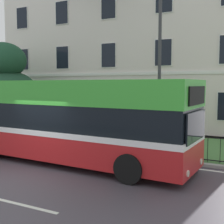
% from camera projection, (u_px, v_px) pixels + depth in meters
% --- Properties ---
extents(ground_plane, '(60.00, 56.00, 0.18)m').
position_uv_depth(ground_plane, '(41.00, 169.00, 11.19)').
color(ground_plane, '#453E48').
extents(georgian_townhouse, '(19.23, 10.15, 12.73)m').
position_uv_depth(georgian_townhouse, '(138.00, 42.00, 24.36)').
color(georgian_townhouse, silver).
rests_on(georgian_townhouse, ground_plane).
extents(iron_verge_railing, '(19.76, 0.04, 0.97)m').
position_uv_depth(iron_verge_railing, '(51.00, 134.00, 15.05)').
color(iron_verge_railing, black).
rests_on(iron_verge_railing, ground_plane).
extents(evergreen_tree, '(5.25, 5.25, 5.81)m').
position_uv_depth(evergreen_tree, '(6.00, 95.00, 20.73)').
color(evergreen_tree, '#423328').
rests_on(evergreen_tree, ground_plane).
extents(single_decker_bus, '(10.30, 3.04, 3.24)m').
position_uv_depth(single_decker_bus, '(67.00, 119.00, 11.97)').
color(single_decker_bus, '#B41B1E').
rests_on(single_decker_bus, ground_plane).
extents(street_lamp_post, '(0.36, 0.24, 7.07)m').
position_uv_depth(street_lamp_post, '(160.00, 59.00, 12.74)').
color(street_lamp_post, '#333338').
rests_on(street_lamp_post, ground_plane).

